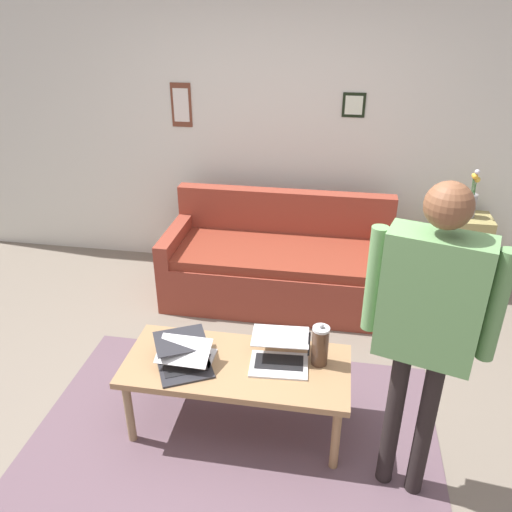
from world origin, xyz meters
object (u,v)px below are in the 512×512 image
Objects in this scene: laptop_left at (279,355)px; french_press at (320,345)px; coffee_table at (237,370)px; laptop_right at (187,355)px; side_shelf at (460,254)px; flower_vase at (471,201)px; couch at (279,265)px; laptop_center at (184,359)px; person_standing at (429,314)px.

french_press reaches higher than laptop_left.
coffee_table is 0.27m from laptop_left.
laptop_right is 2.77m from side_shelf.
laptop_left is at bearing -171.10° from laptop_right.
side_shelf is at bearing -89.34° from flower_vase.
couch is at bearing -91.96° from coffee_table.
side_shelf is (-1.57, -0.38, 0.05)m from couch.
laptop_center is 0.26× the size of person_standing.
couch is at bearing -82.82° from laptop_left.
laptop_center is 0.79m from french_press.
flower_vase reaches higher than coffee_table.
side_shelf is 1.68× the size of flower_vase.
coffee_table is 1.85× the size of side_shelf.
coffee_table is at bearing 50.40° from side_shelf.
flower_vase is (-1.15, -1.88, 0.25)m from french_press.
flower_vase reaches higher than laptop_left.
laptop_center is 0.63× the size of side_shelf.
couch reaches higher than laptop_right.
couch is 1.11× the size of person_standing.
person_standing is at bearing 168.36° from laptop_right.
couch is at bearing 13.67° from side_shelf.
couch is 6.91× the size of french_press.
french_press is (-0.42, 1.50, 0.30)m from couch.
coffee_table is 0.32m from laptop_center.
french_press is 0.65× the size of flower_vase.
couch is at bearing -102.27° from laptop_right.
couch reaches higher than french_press.
side_shelf is at bearing -166.33° from couch.
side_shelf is at bearing -133.37° from laptop_center.
person_standing is (-0.91, 1.87, 0.81)m from couch.
coffee_table is 3.58× the size of laptop_left.
person_standing is (-1.26, 0.21, 0.59)m from laptop_center.
laptop_center is (0.35, 1.65, 0.22)m from couch.
laptop_left is at bearing -25.66° from person_standing.
couch reaches higher than coffee_table.
french_press is 0.39× the size of side_shelf.
person_standing is (-1.26, 0.26, 0.60)m from laptop_right.
laptop_left is at bearing 54.02° from flower_vase.
couch is 1.55m from laptop_left.
flower_vase reaches higher than french_press.
laptop_right is (0.35, 1.61, 0.21)m from couch.
coffee_table is 2.55m from side_shelf.
coffee_table is at bearing 88.04° from couch.
flower_vase reaches higher than laptop_center.
side_shelf is 0.41× the size of person_standing.
side_shelf reaches higher than laptop_left.
flower_vase is at bearing -106.49° from person_standing.
french_press is at bearing -169.68° from coffee_table.
person_standing reaches higher than french_press.
side_shelf is at bearing -106.47° from person_standing.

